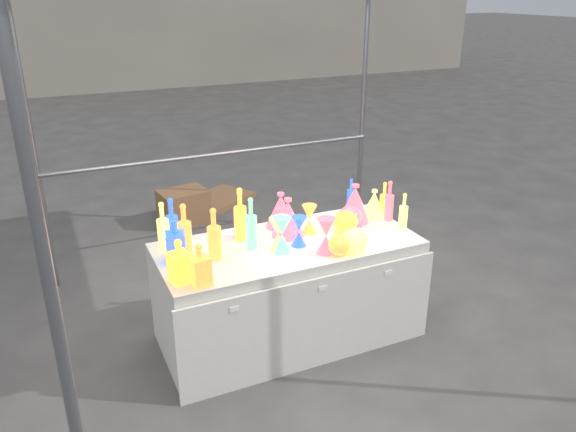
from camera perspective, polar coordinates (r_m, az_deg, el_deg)
name	(u,v)px	position (r m, az deg, el deg)	size (l,w,h in m)	color
ground	(288,334)	(4.25, 0.00, -11.94)	(80.00, 80.00, 0.00)	#5E5B57
display_table	(289,291)	(4.04, 0.06, -7.62)	(1.84, 0.83, 0.75)	silver
cardboard_box_closed	(184,206)	(6.17, -10.55, 0.97)	(0.49, 0.36, 0.36)	#8D623F
cardboard_box_flat	(219,199)	(6.74, -7.03, 1.70)	(0.76, 0.54, 0.07)	#8D623F
bottle_0	(184,229)	(3.72, -10.47, -1.29)	(0.09, 0.09, 0.35)	#BB1137
bottle_1	(172,222)	(3.84, -11.70, -0.65)	(0.08, 0.08, 0.35)	#18894F
bottle_2	(240,214)	(3.86, -4.87, 0.19)	(0.08, 0.08, 0.38)	yellow
bottle_3	(240,215)	(3.89, -4.88, 0.15)	(0.09, 0.09, 0.36)	#2021BC
bottle_4	(163,226)	(3.81, -12.59, -0.98)	(0.08, 0.08, 0.34)	#147380
bottle_5	(251,223)	(3.73, -3.77, -0.73)	(0.08, 0.08, 0.36)	#A72161
bottle_6	(214,234)	(3.62, -7.51, -1.79)	(0.09, 0.09, 0.35)	#BB1137
decanter_0	(200,264)	(3.33, -8.96, -4.87)	(0.11, 0.11, 0.27)	#BB1137
decanter_1	(179,261)	(3.38, -10.99, -4.48)	(0.12, 0.12, 0.28)	yellow
decanter_2	(175,241)	(3.63, -11.39, -2.48)	(0.12, 0.12, 0.29)	#18894F
hourglass_1	(326,236)	(3.69, 3.88, -2.02)	(0.12, 0.12, 0.25)	#2021BC
hourglass_2	(278,234)	(3.72, -1.04, -1.89)	(0.12, 0.12, 0.23)	#147380
hourglass_3	(282,235)	(3.69, -0.63, -1.92)	(0.12, 0.12, 0.25)	#A72161
hourglass_4	(309,219)	(3.98, 2.18, -0.33)	(0.11, 0.11, 0.21)	#BB1137
hourglass_5	(299,231)	(3.79, 1.12, -1.56)	(0.11, 0.11, 0.21)	#18894F
globe_0	(339,246)	(3.70, 5.24, -3.06)	(0.15, 0.15, 0.12)	#BB1137
globe_1	(354,241)	(3.75, 6.76, -2.59)	(0.18, 0.18, 0.14)	#147380
globe_2	(345,223)	(4.04, 5.84, -0.68)	(0.18, 0.18, 0.14)	yellow
globe_3	(350,218)	(4.13, 6.30, -0.18)	(0.18, 0.18, 0.14)	#2021BC
lampshade_0	(288,217)	(3.93, 0.00, -0.09)	(0.24, 0.24, 0.28)	gold
lampshade_1	(281,210)	(4.08, -0.73, 0.64)	(0.22, 0.22, 0.26)	gold
lampshade_2	(355,203)	(4.21, 6.81, 1.35)	(0.24, 0.24, 0.29)	#2021BC
lampshade_3	(374,204)	(4.29, 8.72, 1.23)	(0.19, 0.19, 0.23)	#147380
bottle_8	(351,194)	(4.42, 6.39, 2.21)	(0.06, 0.06, 0.26)	#18894F
bottle_9	(384,200)	(4.31, 9.73, 1.64)	(0.06, 0.06, 0.28)	yellow
bottle_10	(389,201)	(4.26, 10.24, 1.55)	(0.07, 0.07, 0.31)	#2021BC
bottle_11	(404,211)	(4.12, 11.66, 0.48)	(0.06, 0.06, 0.28)	#147380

